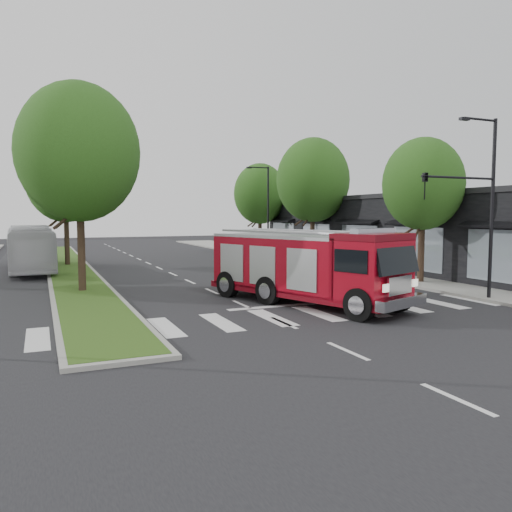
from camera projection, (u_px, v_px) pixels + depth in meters
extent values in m
plane|color=black|center=(242.00, 305.00, 21.32)|extent=(140.00, 140.00, 0.00)
cube|color=gray|center=(353.00, 268.00, 35.42)|extent=(5.00, 80.00, 0.15)
cube|color=gray|center=(69.00, 268.00, 35.39)|extent=(3.00, 50.00, 0.14)
cube|color=#2A4714|center=(69.00, 267.00, 35.38)|extent=(2.60, 49.50, 0.02)
cube|color=black|center=(404.00, 233.00, 37.01)|extent=(8.00, 30.00, 5.00)
cylinder|color=black|center=(341.00, 255.00, 31.87)|extent=(0.08, 0.08, 2.50)
cylinder|color=black|center=(377.00, 254.00, 32.98)|extent=(0.08, 0.08, 2.50)
cylinder|color=black|center=(331.00, 254.00, 32.97)|extent=(0.08, 0.08, 2.50)
cylinder|color=black|center=(366.00, 253.00, 34.08)|extent=(0.08, 0.08, 2.50)
cube|color=black|center=(354.00, 234.00, 32.87)|extent=(3.20, 1.60, 0.12)
cube|color=#8C99A5|center=(348.00, 253.00, 33.61)|extent=(2.80, 0.04, 1.80)
cube|color=black|center=(354.00, 265.00, 33.03)|extent=(2.40, 0.40, 0.08)
cylinder|color=black|center=(421.00, 250.00, 27.56)|extent=(0.36, 0.36, 3.74)
ellipsoid|color=#1A380F|center=(423.00, 184.00, 27.26)|extent=(4.40, 4.40, 5.06)
cylinder|color=black|center=(312.00, 236.00, 38.50)|extent=(0.36, 0.36, 4.40)
ellipsoid|color=#1A380F|center=(313.00, 180.00, 38.15)|extent=(5.60, 5.60, 6.44)
cylinder|color=black|center=(260.00, 234.00, 47.66)|extent=(0.36, 0.36, 3.96)
ellipsoid|color=#1A380F|center=(260.00, 194.00, 47.35)|extent=(5.00, 5.00, 5.75)
cylinder|color=black|center=(81.00, 246.00, 24.23)|extent=(0.36, 0.36, 4.62)
ellipsoid|color=#1A380F|center=(79.00, 152.00, 23.87)|extent=(5.80, 5.80, 6.67)
cylinder|color=black|center=(67.00, 237.00, 37.04)|extent=(0.36, 0.36, 4.40)
ellipsoid|color=#1A380F|center=(65.00, 179.00, 36.69)|extent=(5.60, 5.60, 6.44)
cylinder|color=black|center=(492.00, 211.00, 21.96)|extent=(0.16, 0.16, 8.00)
cylinder|color=black|center=(480.00, 119.00, 21.28)|extent=(1.80, 0.10, 0.10)
cube|color=black|center=(464.00, 119.00, 20.93)|extent=(0.45, 0.20, 0.12)
cylinder|color=black|center=(459.00, 178.00, 21.05)|extent=(4.00, 0.10, 0.10)
imported|color=black|center=(425.00, 186.00, 20.37)|extent=(0.18, 0.22, 1.10)
cylinder|color=black|center=(268.00, 213.00, 43.44)|extent=(0.16, 0.16, 8.00)
cylinder|color=black|center=(259.00, 167.00, 42.77)|extent=(1.80, 0.10, 0.10)
cube|color=black|center=(249.00, 168.00, 42.41)|extent=(0.45, 0.20, 0.12)
cube|color=#5C050E|center=(304.00, 291.00, 21.50)|extent=(5.79, 9.72, 0.28)
cube|color=maroon|center=(289.00, 263.00, 22.05)|extent=(5.03, 7.63, 2.22)
cube|color=maroon|center=(372.00, 271.00, 18.91)|extent=(3.29, 2.83, 2.33)
cube|color=#B2B2B7|center=(289.00, 236.00, 21.95)|extent=(5.03, 7.63, 0.13)
cylinder|color=#B2B2B7|center=(273.00, 232.00, 21.25)|extent=(2.37, 6.31, 0.11)
cylinder|color=#B2B2B7|center=(304.00, 231.00, 22.62)|extent=(2.37, 6.31, 0.11)
cube|color=silver|center=(402.00, 302.00, 18.07)|extent=(2.85, 1.35, 0.39)
cube|color=#8C99A5|center=(373.00, 231.00, 18.79)|extent=(2.43, 1.20, 0.20)
cylinder|color=black|center=(360.00, 305.00, 17.88)|extent=(0.78, 1.28, 1.22)
cylinder|color=black|center=(397.00, 297.00, 19.63)|extent=(0.78, 1.28, 1.22)
cylinder|color=black|center=(268.00, 290.00, 21.26)|extent=(0.78, 1.28, 1.22)
cylinder|color=black|center=(307.00, 285.00, 23.01)|extent=(0.78, 1.28, 1.22)
cylinder|color=black|center=(228.00, 284.00, 23.20)|extent=(0.78, 1.28, 1.22)
cylinder|color=black|center=(267.00, 279.00, 24.94)|extent=(0.78, 1.28, 1.22)
imported|color=silver|center=(30.00, 248.00, 33.83)|extent=(3.16, 11.36, 3.13)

